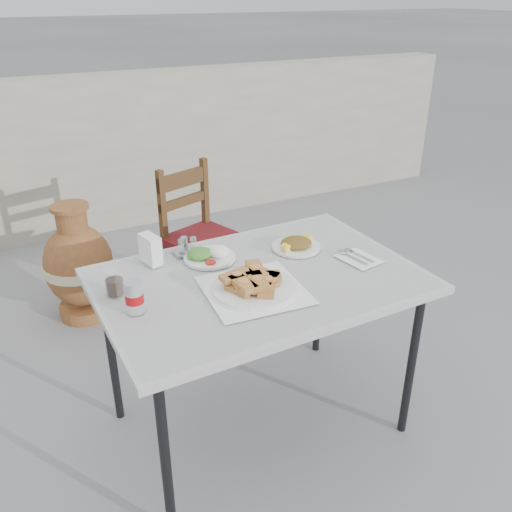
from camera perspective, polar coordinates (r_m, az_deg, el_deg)
name	(u,v)px	position (r m, az deg, el deg)	size (l,w,h in m)	color
ground	(272,402)	(2.68, 1.69, -15.13)	(80.00, 80.00, 0.00)	#5F5F61
cafe_table	(259,288)	(2.15, 0.33, -3.37)	(1.28, 0.89, 0.76)	black
pide_plate	(254,283)	(2.02, -0.22, -2.81)	(0.38, 0.38, 0.07)	white
salad_rice_plate	(209,255)	(2.26, -4.97, 0.14)	(0.22, 0.22, 0.05)	white
salad_chopped_plate	(296,244)	(2.35, 4.25, 1.23)	(0.21, 0.21, 0.05)	white
soda_can	(134,297)	(1.92, -12.69, -4.19)	(0.07, 0.07, 0.12)	white
cola_glass	(115,283)	(2.06, -14.67, -2.79)	(0.07, 0.07, 0.10)	white
napkin_holder	(151,249)	(2.24, -11.04, 0.68)	(0.08, 0.11, 0.12)	white
condiment_caddy	(186,248)	(2.32, -7.36, 0.88)	(0.11, 0.09, 0.08)	silver
cutlery_napkin	(356,257)	(2.31, 10.49, -0.14)	(0.16, 0.19, 0.01)	white
chair	(200,236)	(3.24, -5.95, 2.10)	(0.49, 0.49, 0.86)	#381F0F
terracotta_urn	(79,266)	(3.30, -18.13, -1.01)	(0.40, 0.40, 0.70)	brown
back_wall	(127,151)	(4.52, -13.40, 10.68)	(6.00, 0.25, 1.20)	#A49F89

